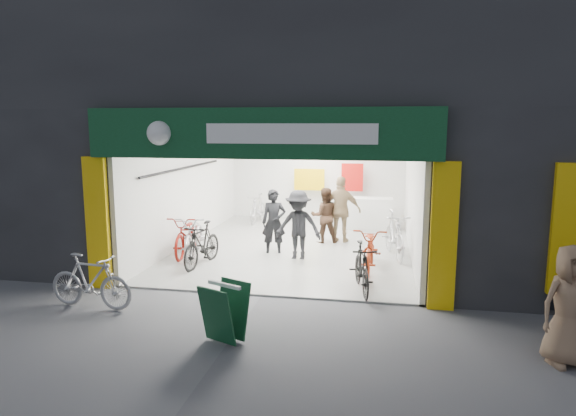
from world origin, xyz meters
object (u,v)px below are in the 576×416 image
(bike_left_front, at_px, (194,235))
(sandwich_board, at_px, (225,311))
(pedestrian_near, at_px, (570,306))
(parked_bike, at_px, (91,281))
(bike_right_front, at_px, (362,268))

(bike_left_front, height_order, sandwich_board, bike_left_front)
(bike_left_front, height_order, pedestrian_near, pedestrian_near)
(bike_left_front, height_order, parked_bike, bike_left_front)
(pedestrian_near, relative_size, sandwich_board, 1.89)
(bike_left_front, relative_size, parked_bike, 1.21)
(pedestrian_near, distance_m, sandwich_board, 4.76)
(bike_left_front, xyz_separation_m, bike_right_front, (4.15, -2.02, -0.04))
(bike_left_front, xyz_separation_m, sandwich_board, (2.26, -4.68, -0.03))
(bike_right_front, xyz_separation_m, parked_bike, (-4.65, -1.73, 0.01))
(parked_bike, bearing_deg, pedestrian_near, -89.95)
(pedestrian_near, xyz_separation_m, sandwich_board, (-4.75, -0.16, -0.34))
(bike_right_front, bearing_deg, sandwich_board, -136.61)
(bike_left_front, distance_m, parked_bike, 3.78)
(bike_right_front, distance_m, pedestrian_near, 3.81)
(parked_bike, height_order, sandwich_board, parked_bike)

